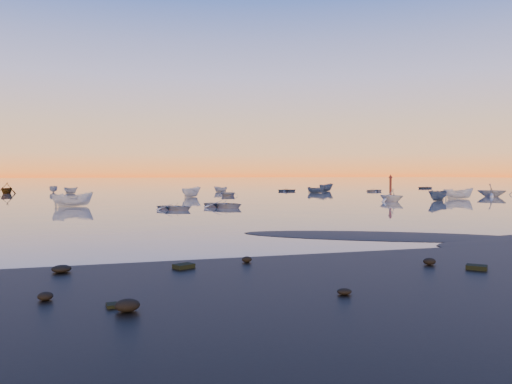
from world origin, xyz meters
name	(u,v)px	position (x,y,z in m)	size (l,w,h in m)	color
ground	(177,188)	(0.00, 100.00, 0.00)	(600.00, 600.00, 0.00)	#6F665C
mud_lobes	(434,242)	(0.00, -1.00, 0.01)	(140.00, 6.00, 0.07)	black
moored_fleet	(217,196)	(0.00, 53.00, 0.00)	(124.00, 58.00, 1.20)	silver
boat_near_left	(175,210)	(-9.89, 25.51, 0.00)	(3.67, 1.53, 0.92)	gray
boat_near_center	(73,207)	(-19.69, 33.29, 0.00)	(4.34, 1.83, 1.50)	silver
boat_near_right	(391,202)	(17.82, 31.95, 0.00)	(3.51, 1.58, 1.23)	silver
channel_marker	(390,188)	(24.47, 43.04, 1.37)	(0.98, 0.98, 3.48)	#48150F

